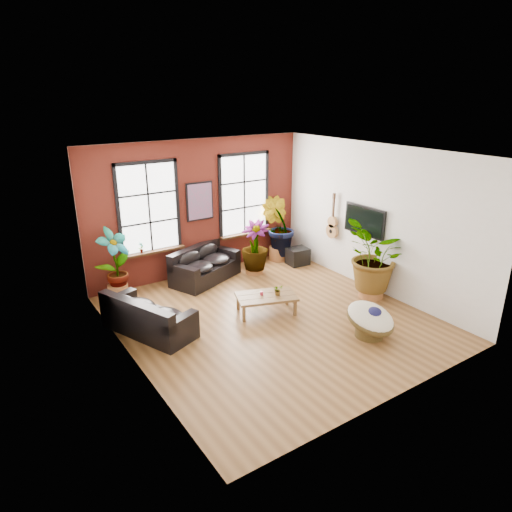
{
  "coord_description": "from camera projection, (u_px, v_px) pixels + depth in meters",
  "views": [
    {
      "loc": [
        -5.12,
        -7.07,
        4.62
      ],
      "look_at": [
        0.0,
        0.6,
        1.25
      ],
      "focal_mm": 32.0,
      "sensor_mm": 36.0,
      "label": 1
    }
  ],
  "objects": [
    {
      "name": "sill_plant_left",
      "position": [
        141.0,
        247.0,
        11.01
      ],
      "size": [
        0.17,
        0.17,
        0.27
      ],
      "primitive_type": "imported",
      "rotation": [
        0.0,
        0.0,
        0.79
      ],
      "color": "#1B4211",
      "rests_on": "room"
    },
    {
      "name": "tv_wall_unit",
      "position": [
        355.0,
        222.0,
        11.24
      ],
      "size": [
        0.13,
        1.86,
        1.2
      ],
      "color": "black",
      "rests_on": "room"
    },
    {
      "name": "media_box",
      "position": [
        298.0,
        256.0,
        12.75
      ],
      "size": [
        0.61,
        0.52,
        0.47
      ],
      "rotation": [
        0.0,
        0.0,
        -0.1
      ],
      "color": "black",
      "rests_on": "ground"
    },
    {
      "name": "floor_plant_back_left",
      "position": [
        115.0,
        261.0,
        10.41
      ],
      "size": [
        0.99,
        0.85,
        1.57
      ],
      "primitive_type": "imported",
      "rotation": [
        0.0,
        0.0,
        0.43
      ],
      "color": "#1B4211",
      "rests_on": "ground"
    },
    {
      "name": "pot_mid",
      "position": [
        254.0,
        267.0,
        12.16
      ],
      "size": [
        0.6,
        0.6,
        0.34
      ],
      "rotation": [
        0.0,
        0.0,
        -0.35
      ],
      "color": "#9C5F33",
      "rests_on": "ground"
    },
    {
      "name": "room",
      "position": [
        268.0,
        240.0,
        9.29
      ],
      "size": [
        6.04,
        6.54,
        3.54
      ],
      "color": "brown",
      "rests_on": "ground"
    },
    {
      "name": "floor_plant_mid",
      "position": [
        255.0,
        245.0,
        11.91
      ],
      "size": [
        1.02,
        1.02,
        1.3
      ],
      "primitive_type": "imported",
      "rotation": [
        0.0,
        0.0,
        5.32
      ],
      "color": "#1B4211",
      "rests_on": "ground"
    },
    {
      "name": "coffee_table",
      "position": [
        266.0,
        297.0,
        9.93
      ],
      "size": [
        1.45,
        1.12,
        0.49
      ],
      "rotation": [
        0.0,
        0.0,
        -0.34
      ],
      "color": "brown",
      "rests_on": "ground"
    },
    {
      "name": "floor_plant_back_right",
      "position": [
        278.0,
        227.0,
        12.87
      ],
      "size": [
        1.16,
        1.17,
        1.66
      ],
      "primitive_type": "imported",
      "rotation": [
        0.0,
        0.0,
        2.33
      ],
      "color": "#1B4211",
      "rests_on": "ground"
    },
    {
      "name": "pot_right_wall",
      "position": [
        371.0,
        289.0,
        10.75
      ],
      "size": [
        0.68,
        0.68,
        0.42
      ],
      "rotation": [
        0.0,
        0.0,
        -0.22
      ],
      "color": "#9C5F33",
      "rests_on": "ground"
    },
    {
      "name": "papasan_chair",
      "position": [
        371.0,
        319.0,
        8.96
      ],
      "size": [
        1.24,
        1.24,
        0.73
      ],
      "rotation": [
        0.0,
        0.0,
        0.33
      ],
      "color": "#4F3F1C",
      "rests_on": "ground"
    },
    {
      "name": "pot_back_left",
      "position": [
        118.0,
        292.0,
        10.67
      ],
      "size": [
        0.54,
        0.54,
        0.34
      ],
      "rotation": [
        0.0,
        0.0,
        -0.17
      ],
      "color": "#9C5F33",
      "rests_on": "ground"
    },
    {
      "name": "poster",
      "position": [
        200.0,
        201.0,
        11.59
      ],
      "size": [
        0.74,
        0.06,
        0.98
      ],
      "color": "black",
      "rests_on": "room"
    },
    {
      "name": "sofa_back",
      "position": [
        204.0,
        266.0,
        11.67
      ],
      "size": [
        2.05,
        1.53,
        0.85
      ],
      "rotation": [
        0.0,
        0.0,
        0.39
      ],
      "color": "black",
      "rests_on": "ground"
    },
    {
      "name": "floor_plant_right_wall",
      "position": [
        375.0,
        257.0,
        10.45
      ],
      "size": [
        2.03,
        2.03,
        1.71
      ],
      "primitive_type": "imported",
      "rotation": [
        0.0,
        0.0,
        3.94
      ],
      "color": "#1B4211",
      "rests_on": "ground"
    },
    {
      "name": "sofa_left",
      "position": [
        147.0,
        317.0,
        9.1
      ],
      "size": [
        1.5,
        2.14,
        0.78
      ],
      "rotation": [
        0.0,
        0.0,
        1.95
      ],
      "color": "black",
      "rests_on": "ground"
    },
    {
      "name": "table_plant",
      "position": [
        278.0,
        290.0,
        9.91
      ],
      "size": [
        0.21,
        0.18,
        0.23
      ],
      "primitive_type": "imported",
      "rotation": [
        0.0,
        0.0,
        0.02
      ],
      "color": "#1B4211",
      "rests_on": "coffee_table"
    },
    {
      "name": "sill_plant_right",
      "position": [
        256.0,
        226.0,
        12.75
      ],
      "size": [
        0.19,
        0.19,
        0.27
      ],
      "primitive_type": "imported",
      "rotation": [
        0.0,
        0.0,
        3.49
      ],
      "color": "#1B4211",
      "rests_on": "room"
    },
    {
      "name": "pot_back_right",
      "position": [
        278.0,
        253.0,
        13.13
      ],
      "size": [
        0.61,
        0.61,
        0.39
      ],
      "rotation": [
        0.0,
        0.0,
        -0.16
      ],
      "color": "#9C5F33",
      "rests_on": "ground"
    }
  ]
}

